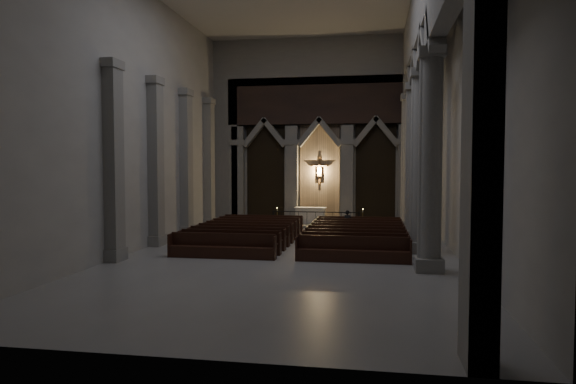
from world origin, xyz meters
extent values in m
plane|color=gray|center=(0.00, 0.00, 0.00)|extent=(24.00, 24.00, 0.00)
cube|color=#ACA9A1|center=(0.00, 12.00, 6.00)|extent=(14.00, 0.10, 12.00)
cube|color=#ACA9A1|center=(0.00, -12.00, 6.00)|extent=(14.00, 0.10, 12.00)
cube|color=#ACA9A1|center=(-7.00, 0.00, 6.00)|extent=(0.10, 24.00, 12.00)
cube|color=#ACA9A1|center=(7.00, 0.00, 6.00)|extent=(0.10, 24.00, 12.00)
cube|color=gray|center=(-5.40, 11.50, 3.20)|extent=(0.80, 0.50, 6.40)
cube|color=gray|center=(-5.40, 11.50, 0.25)|extent=(1.05, 0.70, 0.50)
cube|color=gray|center=(-5.40, 11.50, 5.35)|extent=(1.00, 0.65, 0.35)
cube|color=gray|center=(-1.80, 11.50, 3.20)|extent=(0.80, 0.50, 6.40)
cube|color=gray|center=(-1.80, 11.50, 0.25)|extent=(1.05, 0.70, 0.50)
cube|color=gray|center=(-1.80, 11.50, 5.35)|extent=(1.00, 0.65, 0.35)
cube|color=gray|center=(1.80, 11.50, 3.20)|extent=(0.80, 0.50, 6.40)
cube|color=gray|center=(1.80, 11.50, 0.25)|extent=(1.05, 0.70, 0.50)
cube|color=gray|center=(1.80, 11.50, 5.35)|extent=(1.00, 0.65, 0.35)
cube|color=gray|center=(5.40, 11.50, 3.20)|extent=(0.80, 0.50, 6.40)
cube|color=gray|center=(5.40, 11.50, 0.25)|extent=(1.05, 0.70, 0.50)
cube|color=gray|center=(5.40, 11.50, 5.35)|extent=(1.00, 0.65, 0.35)
cube|color=black|center=(-3.60, 11.85, 3.50)|extent=(2.60, 0.15, 7.00)
cube|color=#9C8165|center=(0.00, 11.85, 3.50)|extent=(2.60, 0.15, 7.00)
cube|color=black|center=(3.60, 11.85, 3.50)|extent=(2.60, 0.15, 7.00)
cube|color=black|center=(0.00, 11.50, 8.00)|extent=(12.00, 0.50, 3.00)
cube|color=gray|center=(-6.20, 11.50, 4.50)|extent=(1.60, 0.50, 9.00)
cube|color=gray|center=(6.20, 11.50, 4.50)|extent=(1.60, 0.50, 9.00)
cube|color=gray|center=(0.00, 11.50, 10.50)|extent=(14.00, 0.50, 3.00)
plane|color=#EFCB6B|center=(0.00, 11.82, 3.50)|extent=(1.50, 0.00, 1.50)
cube|color=brown|center=(0.00, 11.73, 3.50)|extent=(0.13, 0.08, 1.80)
cube|color=brown|center=(0.00, 11.73, 3.85)|extent=(1.10, 0.08, 0.13)
cube|color=tan|center=(0.00, 11.67, 3.45)|extent=(0.26, 0.10, 0.60)
sphere|color=tan|center=(0.00, 11.67, 3.85)|extent=(0.17, 0.17, 0.17)
cylinder|color=tan|center=(-0.26, 11.67, 3.82)|extent=(0.45, 0.08, 0.08)
cylinder|color=tan|center=(0.26, 11.67, 3.82)|extent=(0.45, 0.08, 0.08)
cube|color=gray|center=(5.50, 9.50, 0.25)|extent=(1.00, 1.00, 0.50)
cylinder|color=gray|center=(5.50, 9.50, 4.00)|extent=(0.70, 0.70, 7.50)
cube|color=gray|center=(5.50, 9.50, 7.85)|extent=(0.95, 0.95, 0.35)
cube|color=gray|center=(5.50, 5.50, 0.25)|extent=(1.00, 1.00, 0.50)
cylinder|color=gray|center=(5.50, 5.50, 4.00)|extent=(0.70, 0.70, 7.50)
cube|color=gray|center=(5.50, 5.50, 7.85)|extent=(0.95, 0.95, 0.35)
cube|color=gray|center=(5.50, 1.50, 0.25)|extent=(1.00, 1.00, 0.50)
cylinder|color=gray|center=(5.50, 1.50, 4.00)|extent=(0.70, 0.70, 7.50)
cube|color=gray|center=(5.50, 1.50, 7.85)|extent=(0.95, 0.95, 0.35)
cube|color=gray|center=(5.50, -2.50, 0.25)|extent=(1.00, 1.00, 0.50)
cylinder|color=gray|center=(5.50, -2.50, 4.00)|extent=(0.70, 0.70, 7.50)
cube|color=gray|center=(5.50, -2.50, 7.85)|extent=(0.95, 0.95, 0.35)
cube|color=gray|center=(5.50, 11.40, 4.60)|extent=(0.55, 1.20, 9.20)
cube|color=gray|center=(5.50, -11.40, 4.60)|extent=(0.55, 1.20, 9.20)
cube|color=gray|center=(-6.75, 9.50, 0.25)|extent=(0.60, 1.00, 0.50)
cube|color=gray|center=(-6.75, 9.50, 4.00)|extent=(0.50, 0.80, 7.50)
cube|color=gray|center=(-6.75, 9.50, 7.85)|extent=(0.60, 1.00, 0.35)
cube|color=gray|center=(-6.75, 5.50, 0.25)|extent=(0.60, 1.00, 0.50)
cube|color=gray|center=(-6.75, 5.50, 4.00)|extent=(0.50, 0.80, 7.50)
cube|color=gray|center=(-6.75, 5.50, 7.85)|extent=(0.60, 1.00, 0.35)
cube|color=gray|center=(-6.75, 1.50, 0.25)|extent=(0.60, 1.00, 0.50)
cube|color=gray|center=(-6.75, 1.50, 4.00)|extent=(0.50, 0.80, 7.50)
cube|color=gray|center=(-6.75, 1.50, 7.85)|extent=(0.60, 1.00, 0.35)
cube|color=gray|center=(-6.75, -2.50, 0.25)|extent=(0.60, 1.00, 0.50)
cube|color=gray|center=(-6.75, -2.50, 4.00)|extent=(0.50, 0.80, 7.50)
cube|color=gray|center=(-6.75, -2.50, 7.85)|extent=(0.60, 1.00, 0.35)
cube|color=gray|center=(0.00, 10.60, 0.07)|extent=(8.50, 2.60, 0.15)
cube|color=silver|center=(-0.47, 10.84, 0.64)|extent=(1.86, 0.72, 0.98)
cube|color=white|center=(-0.47, 10.84, 1.15)|extent=(2.01, 0.80, 0.04)
cube|color=black|center=(0.00, 9.49, 1.00)|extent=(5.26, 0.05, 0.05)
cube|color=black|center=(-2.63, 9.49, 0.53)|extent=(0.09, 0.09, 1.05)
cube|color=black|center=(2.63, 9.49, 0.53)|extent=(0.09, 0.09, 1.05)
cylinder|color=black|center=(-2.11, 9.49, 0.49)|extent=(0.02, 0.02, 0.97)
cylinder|color=black|center=(-1.58, 9.49, 0.49)|extent=(0.02, 0.02, 0.97)
cylinder|color=black|center=(-1.05, 9.49, 0.49)|extent=(0.02, 0.02, 0.97)
cylinder|color=black|center=(-0.53, 9.49, 0.49)|extent=(0.02, 0.02, 0.97)
cylinder|color=black|center=(0.00, 9.49, 0.49)|extent=(0.02, 0.02, 0.97)
cylinder|color=black|center=(0.53, 9.49, 0.49)|extent=(0.02, 0.02, 0.97)
cylinder|color=black|center=(1.05, 9.49, 0.49)|extent=(0.02, 0.02, 0.97)
cylinder|color=black|center=(1.58, 9.49, 0.49)|extent=(0.02, 0.02, 0.97)
cylinder|color=black|center=(2.11, 9.49, 0.49)|extent=(0.02, 0.02, 0.97)
cylinder|color=olive|center=(-2.44, 9.80, 0.02)|extent=(0.20, 0.20, 0.04)
cylinder|color=olive|center=(-2.44, 9.80, 0.51)|extent=(0.03, 0.03, 0.98)
cylinder|color=olive|center=(-2.44, 9.80, 1.00)|extent=(0.10, 0.10, 0.02)
cylinder|color=#F1E5CA|center=(-2.44, 9.80, 1.09)|extent=(0.04, 0.04, 0.17)
sphere|color=#FBD557|center=(-2.44, 9.80, 1.19)|extent=(0.04, 0.04, 0.04)
cylinder|color=olive|center=(2.86, 9.66, 0.02)|extent=(0.21, 0.21, 0.04)
cylinder|color=olive|center=(2.86, 9.66, 0.52)|extent=(0.03, 0.03, 0.99)
cylinder|color=olive|center=(2.86, 9.66, 1.01)|extent=(0.10, 0.10, 0.02)
cylinder|color=#F1E5CA|center=(2.86, 9.66, 1.10)|extent=(0.04, 0.04, 0.17)
sphere|color=#FBD557|center=(2.86, 9.66, 1.20)|extent=(0.04, 0.04, 0.04)
cube|color=black|center=(-2.70, 6.75, 0.24)|extent=(4.51, 0.43, 0.48)
cube|color=black|center=(-2.70, 6.96, 0.75)|extent=(4.51, 0.08, 0.54)
cube|color=black|center=(-4.95, 6.75, 0.48)|extent=(0.06, 0.48, 0.97)
cube|color=black|center=(-0.45, 6.75, 0.48)|extent=(0.06, 0.48, 0.97)
cube|color=black|center=(2.70, 6.75, 0.24)|extent=(4.51, 0.43, 0.48)
cube|color=black|center=(2.70, 6.96, 0.75)|extent=(4.51, 0.08, 0.54)
cube|color=black|center=(0.45, 6.75, 0.48)|extent=(0.06, 0.48, 0.97)
cube|color=black|center=(4.95, 6.75, 0.48)|extent=(0.06, 0.48, 0.97)
cube|color=black|center=(-2.70, 5.62, 0.24)|extent=(4.51, 0.43, 0.48)
cube|color=black|center=(-2.70, 5.82, 0.75)|extent=(4.51, 0.08, 0.54)
cube|color=black|center=(-4.95, 5.62, 0.48)|extent=(0.06, 0.48, 0.97)
cube|color=black|center=(-0.45, 5.62, 0.48)|extent=(0.06, 0.48, 0.97)
cube|color=black|center=(2.70, 5.62, 0.24)|extent=(4.51, 0.43, 0.48)
cube|color=black|center=(2.70, 5.82, 0.75)|extent=(4.51, 0.08, 0.54)
cube|color=black|center=(0.45, 5.62, 0.48)|extent=(0.06, 0.48, 0.97)
cube|color=black|center=(4.95, 5.62, 0.48)|extent=(0.06, 0.48, 0.97)
cube|color=black|center=(-2.70, 4.48, 0.24)|extent=(4.51, 0.43, 0.48)
cube|color=black|center=(-2.70, 4.68, 0.75)|extent=(4.51, 0.08, 0.54)
cube|color=black|center=(-4.95, 4.48, 0.48)|extent=(0.06, 0.48, 0.97)
cube|color=black|center=(-0.45, 4.48, 0.48)|extent=(0.06, 0.48, 0.97)
cube|color=black|center=(2.70, 4.48, 0.24)|extent=(4.51, 0.43, 0.48)
cube|color=black|center=(2.70, 4.68, 0.75)|extent=(4.51, 0.08, 0.54)
cube|color=black|center=(0.45, 4.48, 0.48)|extent=(0.06, 0.48, 0.97)
cube|color=black|center=(4.95, 4.48, 0.48)|extent=(0.06, 0.48, 0.97)
cube|color=black|center=(-2.70, 3.34, 0.24)|extent=(4.51, 0.43, 0.48)
cube|color=black|center=(-2.70, 3.55, 0.75)|extent=(4.51, 0.08, 0.54)
cube|color=black|center=(-4.95, 3.34, 0.48)|extent=(0.06, 0.48, 0.97)
cube|color=black|center=(-0.45, 3.34, 0.48)|extent=(0.06, 0.48, 0.97)
cube|color=black|center=(2.70, 3.34, 0.24)|extent=(4.51, 0.43, 0.48)
cube|color=black|center=(2.70, 3.55, 0.75)|extent=(4.51, 0.08, 0.54)
cube|color=black|center=(0.45, 3.34, 0.48)|extent=(0.06, 0.48, 0.97)
cube|color=black|center=(4.95, 3.34, 0.48)|extent=(0.06, 0.48, 0.97)
cube|color=black|center=(-2.70, 2.21, 0.24)|extent=(4.51, 0.43, 0.48)
cube|color=black|center=(-2.70, 2.41, 0.75)|extent=(4.51, 0.08, 0.54)
cube|color=black|center=(-4.95, 2.21, 0.48)|extent=(0.06, 0.48, 0.97)
cube|color=black|center=(-0.45, 2.21, 0.48)|extent=(0.06, 0.48, 0.97)
cube|color=black|center=(2.70, 2.21, 0.24)|extent=(4.51, 0.43, 0.48)
cube|color=black|center=(2.70, 2.41, 0.75)|extent=(4.51, 0.08, 0.54)
cube|color=black|center=(0.45, 2.21, 0.48)|extent=(0.06, 0.48, 0.97)
cube|color=black|center=(4.95, 2.21, 0.48)|extent=(0.06, 0.48, 0.97)
cube|color=black|center=(-2.70, 1.07, 0.24)|extent=(4.51, 0.43, 0.48)
cube|color=black|center=(-2.70, 1.27, 0.75)|extent=(4.51, 0.08, 0.54)
cube|color=black|center=(-4.95, 1.07, 0.48)|extent=(0.06, 0.48, 0.97)
cube|color=black|center=(-0.45, 1.07, 0.48)|extent=(0.06, 0.48, 0.97)
cube|color=black|center=(2.70, 1.07, 0.24)|extent=(4.51, 0.43, 0.48)
cube|color=black|center=(2.70, 1.27, 0.75)|extent=(4.51, 0.08, 0.54)
cube|color=black|center=(0.45, 1.07, 0.48)|extent=(0.06, 0.48, 0.97)
cube|color=black|center=(4.95, 1.07, 0.48)|extent=(0.06, 0.48, 0.97)
cube|color=black|center=(-2.70, -0.07, 0.24)|extent=(4.51, 0.43, 0.48)
cube|color=black|center=(-2.70, 0.14, 0.75)|extent=(4.51, 0.08, 0.54)
cube|color=black|center=(-4.95, -0.07, 0.48)|extent=(0.06, 0.48, 0.97)
cube|color=black|center=(-0.45, -0.07, 0.48)|extent=(0.06, 0.48, 0.97)
cube|color=black|center=(2.70, -0.07, 0.24)|extent=(4.51, 0.43, 0.48)
cube|color=black|center=(2.70, 0.14, 0.75)|extent=(4.51, 0.08, 0.54)
cube|color=black|center=(0.45, -0.07, 0.48)|extent=(0.06, 0.48, 0.97)
cube|color=black|center=(4.95, -0.07, 0.48)|extent=(0.06, 0.48, 0.97)
cube|color=black|center=(-2.70, -1.20, 0.24)|extent=(4.51, 0.43, 0.48)
cube|color=black|center=(-2.70, -1.00, 0.75)|extent=(4.51, 0.08, 0.54)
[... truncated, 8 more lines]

